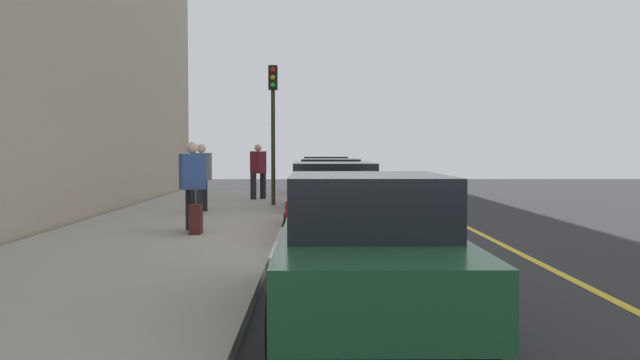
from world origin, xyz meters
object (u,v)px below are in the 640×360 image
parked_car_maroon (331,186)px  parked_car_red (334,200)px  rolling_suitcase (196,219)px  parked_car_black (326,177)px  pedestrian_blue_coat (193,184)px  traffic_light_pole (273,110)px  parked_car_green (368,248)px  pedestrian_grey_coat (201,176)px  pedestrian_burgundy_coat (258,170)px

parked_car_maroon → parked_car_red: 5.70m
parked_car_red → rolling_suitcase: (0.56, -2.67, -0.32)m
parked_car_black → parked_car_maroon: (6.49, -0.00, 0.00)m
parked_car_red → pedestrian_blue_coat: size_ratio=2.57×
parked_car_maroon → traffic_light_pole: (-0.72, -1.67, 2.16)m
parked_car_black → parked_car_green: size_ratio=0.98×
parked_car_green → pedestrian_grey_coat: size_ratio=2.40×
parked_car_green → rolling_suitcase: parked_car_green is taller
rolling_suitcase → pedestrian_blue_coat: bearing=-164.4°
parked_car_maroon → pedestrian_burgundy_coat: bearing=-144.4°
parked_car_maroon → parked_car_green: bearing=0.3°
parked_car_red → traffic_light_pole: (-6.43, -1.58, 2.16)m
parked_car_maroon → pedestrian_grey_coat: bearing=-67.4°
pedestrian_grey_coat → pedestrian_blue_coat: (4.29, 0.51, 0.00)m
parked_car_red → pedestrian_grey_coat: pedestrian_grey_coat is taller
traffic_light_pole → parked_car_green: bearing=7.5°
parked_car_red → pedestrian_burgundy_coat: 9.19m
parked_car_green → parked_car_red: bearing=-178.8°
parked_car_red → pedestrian_grey_coat: size_ratio=2.57×
parked_car_green → pedestrian_burgundy_coat: bearing=-171.4°
pedestrian_burgundy_coat → traffic_light_pole: bearing=14.4°
pedestrian_burgundy_coat → rolling_suitcase: size_ratio=1.93×
pedestrian_blue_coat → traffic_light_pole: bearing=169.1°
parked_car_red → pedestrian_burgundy_coat: bearing=-166.0°
parked_car_red → pedestrian_blue_coat: (0.01, -2.82, 0.34)m
parked_car_maroon → rolling_suitcase: parked_car_maroon is taller
parked_car_maroon → rolling_suitcase: (6.26, -2.76, -0.32)m
pedestrian_blue_coat → pedestrian_burgundy_coat: size_ratio=0.98×
pedestrian_burgundy_coat → parked_car_green: bearing=8.6°
parked_car_black → parked_car_green: bearing=0.2°
parked_car_red → parked_car_green: same height
pedestrian_grey_coat → rolling_suitcase: (4.84, 0.66, -0.65)m
pedestrian_burgundy_coat → traffic_light_pole: size_ratio=0.44×
parked_car_black → traffic_light_pole: (5.77, -1.67, 2.17)m
parked_car_green → parked_car_maroon: bearing=-179.7°
parked_car_red → rolling_suitcase: parked_car_red is taller
parked_car_maroon → pedestrian_grey_coat: pedestrian_grey_coat is taller
parked_car_green → traffic_light_pole: bearing=-172.5°
pedestrian_blue_coat → rolling_suitcase: (0.55, 0.15, -0.66)m
pedestrian_burgundy_coat → rolling_suitcase: pedestrian_burgundy_coat is taller
parked_car_red → traffic_light_pole: size_ratio=1.12×
pedestrian_grey_coat → rolling_suitcase: 4.93m
parked_car_green → pedestrian_blue_coat: bearing=-156.3°
parked_car_red → traffic_light_pole: bearing=-166.2°
pedestrian_grey_coat → traffic_light_pole: bearing=140.7°
rolling_suitcase → parked_car_green: bearing=24.4°
parked_car_black → pedestrian_blue_coat: pedestrian_blue_coat is taller
pedestrian_burgundy_coat → traffic_light_pole: traffic_light_pole is taller
pedestrian_grey_coat → pedestrian_burgundy_coat: (-4.63, 1.12, 0.02)m
parked_car_green → pedestrian_blue_coat: (-6.75, -2.97, 0.34)m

